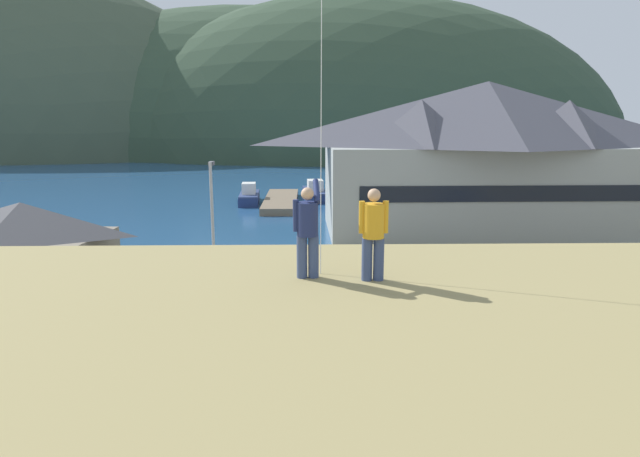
{
  "coord_description": "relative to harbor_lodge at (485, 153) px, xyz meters",
  "views": [
    {
      "loc": [
        -0.31,
        -18.01,
        8.78
      ],
      "look_at": [
        0.29,
        9.0,
        3.16
      ],
      "focal_mm": 30.4,
      "sensor_mm": 36.0,
      "label": 1
    }
  ],
  "objects": [
    {
      "name": "harbor_lodge",
      "position": [
        0.0,
        0.0,
        0.0
      ],
      "size": [
        25.39,
        11.9,
        11.31
      ],
      "color": "#999E99",
      "rests_on": "ground"
    },
    {
      "name": "parked_car_back_row_right",
      "position": [
        -16.4,
        -16.39,
        -4.96
      ],
      "size": [
        4.25,
        2.16,
        1.82
      ],
      "color": "#236633",
      "rests_on": "parking_lot_pad"
    },
    {
      "name": "person_kite_flyer",
      "position": [
        -13.47,
        -31.11,
        0.66
      ],
      "size": [
        0.51,
        0.67,
        1.86
      ],
      "color": "#384770",
      "rests_on": "grassy_hill_foreground"
    },
    {
      "name": "bay_water",
      "position": [
        -13.15,
        36.91,
        -6.01
      ],
      "size": [
        360.0,
        84.0,
        0.03
      ],
      "primitive_type": "cube",
      "color": "navy",
      "rests_on": "ground"
    },
    {
      "name": "parking_lot_pad",
      "position": [
        -13.15,
        -18.09,
        -5.98
      ],
      "size": [
        40.0,
        20.0,
        0.1
      ],
      "primitive_type": "cube",
      "color": "gray",
      "rests_on": "ground"
    },
    {
      "name": "parked_car_mid_row_far",
      "position": [
        -9.24,
        -15.86,
        -4.96
      ],
      "size": [
        4.27,
        2.19,
        1.82
      ],
      "color": "#236633",
      "rests_on": "parking_lot_pad"
    },
    {
      "name": "storage_shed_near_lot",
      "position": [
        -26.01,
        -17.56,
        -3.39
      ],
      "size": [
        7.72,
        5.18,
        5.1
      ],
      "color": "#756B5B",
      "rests_on": "ground"
    },
    {
      "name": "ground_plane",
      "position": [
        -13.15,
        -23.09,
        -6.03
      ],
      "size": [
        600.0,
        600.0,
        0.0
      ],
      "primitive_type": "plane",
      "color": "#66604C"
    },
    {
      "name": "person_companion",
      "position": [
        -12.25,
        -31.31,
        0.65
      ],
      "size": [
        0.55,
        0.4,
        1.74
      ],
      "color": "#384770",
      "rests_on": "grassy_hill_foreground"
    },
    {
      "name": "moored_boat_wharfside",
      "position": [
        -19.49,
        13.9,
        -5.31
      ],
      "size": [
        2.28,
        6.14,
        2.16
      ],
      "color": "navy",
      "rests_on": "ground"
    },
    {
      "name": "wharf_dock",
      "position": [
        -16.2,
        13.05,
        -5.68
      ],
      "size": [
        3.2,
        13.41,
        0.7
      ],
      "color": "#70604C",
      "rests_on": "ground"
    },
    {
      "name": "parking_light_pole",
      "position": [
        -18.58,
        -12.53,
        -2.24
      ],
      "size": [
        0.24,
        0.78,
        6.32
      ],
      "color": "#ADADB2",
      "rests_on": "parking_lot_pad"
    },
    {
      "name": "far_hill_east_peak",
      "position": [
        -28.09,
        95.37,
        -6.03
      ],
      "size": [
        143.49,
        65.86,
        68.3
      ],
      "primitive_type": "ellipsoid",
      "color": "#334733",
      "rests_on": "ground"
    },
    {
      "name": "parked_car_corner_spot",
      "position": [
        -11.88,
        -22.01,
        -4.96
      ],
      "size": [
        4.33,
        2.31,
        1.82
      ],
      "color": "black",
      "rests_on": "parking_lot_pad"
    },
    {
      "name": "far_hill_center_saddle",
      "position": [
        -1.12,
        87.46,
        -6.03
      ],
      "size": [
        122.4,
        67.42,
        70.85
      ],
      "primitive_type": "ellipsoid",
      "color": "#334733",
      "rests_on": "ground"
    },
    {
      "name": "moored_boat_outer_mooring",
      "position": [
        -12.73,
        16.43,
        -5.31
      ],
      "size": [
        2.8,
        7.18,
        2.16
      ],
      "color": "navy",
      "rests_on": "ground"
    },
    {
      "name": "parked_car_back_row_left",
      "position": [
        -18.55,
        -23.26,
        -4.96
      ],
      "size": [
        4.35,
        2.37,
        1.82
      ],
      "color": "slate",
      "rests_on": "parking_lot_pad"
    }
  ]
}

